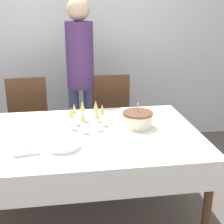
{
  "coord_description": "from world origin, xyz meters",
  "views": [
    {
      "loc": [
        -0.02,
        -2.16,
        1.66
      ],
      "look_at": [
        0.31,
        0.11,
        0.87
      ],
      "focal_mm": 50.0,
      "sensor_mm": 36.0,
      "label": 1
    }
  ],
  "objects": [
    {
      "name": "birthday_cake",
      "position": [
        0.51,
        0.08,
        0.81
      ],
      "size": [
        0.24,
        0.24,
        0.19
      ],
      "color": "beige",
      "rests_on": "dining_table"
    },
    {
      "name": "dining_chair_far_left",
      "position": [
        -0.43,
        0.89,
        0.53
      ],
      "size": [
        0.46,
        0.46,
        0.97
      ],
      "color": "#51331E",
      "rests_on": "ground_plane"
    },
    {
      "name": "ground_plane",
      "position": [
        0.0,
        0.0,
        0.0
      ],
      "size": [
        12.0,
        12.0,
        0.0
      ],
      "primitive_type": "plane",
      "color": "#564C47"
    },
    {
      "name": "cake_knife",
      "position": [
        0.61,
        -0.12,
        0.75
      ],
      "size": [
        0.27,
        0.16,
        0.0
      ],
      "color": "silver",
      "rests_on": "dining_table"
    },
    {
      "name": "dining_chair_far_right",
      "position": [
        0.43,
        0.89,
        0.53
      ],
      "size": [
        0.44,
        0.44,
        0.97
      ],
      "color": "#51331E",
      "rests_on": "ground_plane"
    },
    {
      "name": "person_standing",
      "position": [
        0.12,
        1.03,
        1.06
      ],
      "size": [
        0.28,
        0.28,
        1.74
      ],
      "color": "#3F4C72",
      "rests_on": "ground_plane"
    },
    {
      "name": "wall_back",
      "position": [
        0.0,
        1.6,
        1.35
      ],
      "size": [
        8.0,
        0.05,
        2.7
      ],
      "color": "silver",
      "rests_on": "ground_plane"
    },
    {
      "name": "champagne_tray",
      "position": [
        0.12,
        0.14,
        0.83
      ],
      "size": [
        0.34,
        0.34,
        0.18
      ],
      "color": "silver",
      "rests_on": "dining_table"
    },
    {
      "name": "plate_stack_main",
      "position": [
        -0.07,
        -0.22,
        0.78
      ],
      "size": [
        0.23,
        0.23,
        0.06
      ],
      "color": "white",
      "rests_on": "dining_table"
    },
    {
      "name": "dining_table",
      "position": [
        0.0,
        0.0,
        0.65
      ],
      "size": [
        1.9,
        1.14,
        0.75
      ],
      "color": "white",
      "rests_on": "ground_plane"
    },
    {
      "name": "napkin_pile",
      "position": [
        -0.32,
        -0.12,
        0.76
      ],
      "size": [
        0.15,
        0.15,
        0.01
      ],
      "color": "white",
      "rests_on": "dining_table"
    },
    {
      "name": "fork_pile",
      "position": [
        -0.3,
        -0.3,
        0.76
      ],
      "size": [
        0.18,
        0.09,
        0.02
      ],
      "color": "silver",
      "rests_on": "dining_table"
    }
  ]
}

